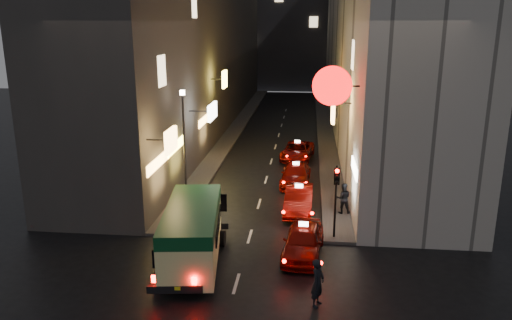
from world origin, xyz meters
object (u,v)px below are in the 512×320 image
(traffic_light, at_px, (336,186))
(lamp_post, at_px, (184,138))
(pedestrian_crossing, at_px, (318,280))
(taxi_near, at_px, (303,238))
(minibus, at_px, (192,229))

(traffic_light, height_order, lamp_post, lamp_post)
(pedestrian_crossing, relative_size, lamp_post, 0.33)
(traffic_light, relative_size, lamp_post, 0.56)
(taxi_near, relative_size, pedestrian_crossing, 2.58)
(taxi_near, distance_m, lamp_post, 9.64)
(taxi_near, bearing_deg, pedestrian_crossing, -81.78)
(minibus, bearing_deg, pedestrian_crossing, -26.85)
(lamp_post, bearing_deg, minibus, -74.08)
(minibus, relative_size, traffic_light, 1.79)
(taxi_near, xyz_separation_m, pedestrian_crossing, (0.58, -3.99, 0.21))
(taxi_near, bearing_deg, lamp_post, 137.40)
(minibus, distance_m, traffic_light, 6.85)
(minibus, height_order, taxi_near, minibus)
(taxi_near, height_order, traffic_light, traffic_light)
(minibus, relative_size, taxi_near, 1.19)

